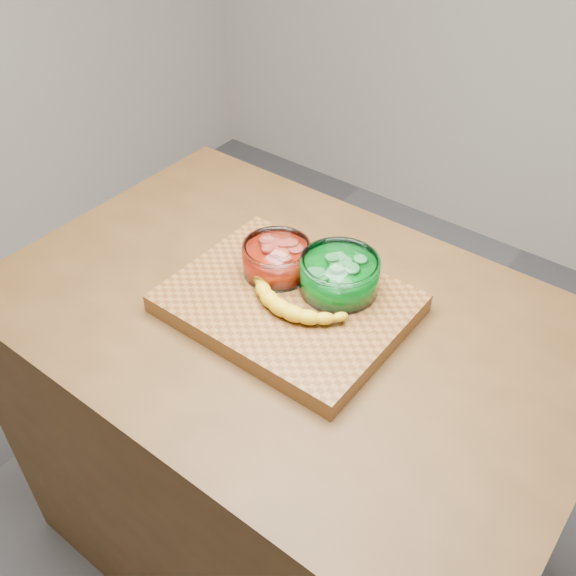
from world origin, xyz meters
The scene contains 6 objects.
ground centered at (0.00, 0.00, 0.00)m, with size 3.50×3.50×0.00m, color #505054.
counter centered at (0.00, 0.00, 0.45)m, with size 1.20×0.80×0.90m, color #4E3217.
cutting_board centered at (0.00, 0.00, 0.92)m, with size 0.45×0.35×0.04m, color brown.
bowl_red centered at (-0.06, 0.05, 0.97)m, with size 0.14×0.14×0.06m.
bowl_green centered at (0.07, 0.08, 0.98)m, with size 0.15×0.15×0.07m.
banana centered at (0.02, -0.02, 0.96)m, with size 0.26×0.12×0.04m, color gold, non-canonical shape.
Camera 1 is at (0.57, -0.75, 1.77)m, focal length 40.00 mm.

